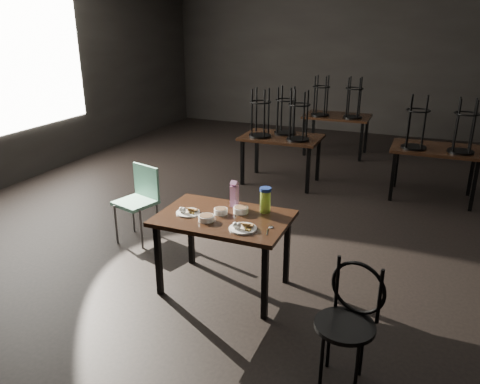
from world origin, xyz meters
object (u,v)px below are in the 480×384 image
at_px(water_bottle, 265,200).
at_px(school_chair, 140,196).
at_px(main_table, 224,224).
at_px(juice_carton, 234,195).
at_px(bentwood_chair, 350,314).

xyz_separation_m(water_bottle, school_chair, (-1.67, 0.40, -0.35)).
relative_size(water_bottle, school_chair, 0.27).
relative_size(main_table, juice_carton, 4.59).
xyz_separation_m(juice_carton, bentwood_chair, (1.29, -1.02, -0.35)).
height_order(main_table, bentwood_chair, bentwood_chair).
bearing_deg(bentwood_chair, water_bottle, 148.71).
distance_m(main_table, water_bottle, 0.45).
bearing_deg(school_chair, water_bottle, 2.66).
distance_m(main_table, juice_carton, 0.33).
distance_m(juice_carton, bentwood_chair, 1.68).
bearing_deg(water_bottle, main_table, -142.70).
height_order(water_bottle, school_chair, water_bottle).
bearing_deg(water_bottle, bentwood_chair, -45.80).
distance_m(bentwood_chair, school_chair, 2.99).
distance_m(water_bottle, bentwood_chair, 1.44).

